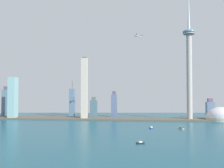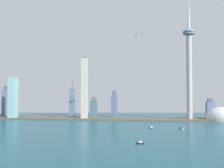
# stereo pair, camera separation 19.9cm
# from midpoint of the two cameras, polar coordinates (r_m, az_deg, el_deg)

# --- Properties ---
(waterfront_pier) EXTENTS (852.67, 75.77, 3.52)m
(waterfront_pier) POSITION_cam_midpoint_polar(r_m,az_deg,el_deg) (771.26, -3.15, -7.63)
(waterfront_pier) COLOR #565144
(waterfront_pier) RESTS_ON ground
(observation_tower) EXTENTS (36.17, 36.17, 373.72)m
(observation_tower) POSITION_cam_midpoint_polar(r_m,az_deg,el_deg) (777.24, 16.74, 5.22)
(observation_tower) COLOR #B2A7A2
(observation_tower) RESTS_ON ground
(stadium_dome) EXTENTS (87.73, 87.73, 56.05)m
(stadium_dome) POSITION_cam_midpoint_polar(r_m,az_deg,el_deg) (788.16, 23.16, -6.79)
(stadium_dome) COLOR beige
(stadium_dome) RESTS_ON ground
(skyscraper_0) EXTENTS (21.16, 26.81, 124.96)m
(skyscraper_0) POSITION_cam_midpoint_polar(r_m,az_deg,el_deg) (831.26, -21.10, -2.90)
(skyscraper_0) COLOR #8BBBBE
(skyscraper_0) RESTS_ON ground
(skyscraper_2) EXTENTS (15.97, 23.76, 119.10)m
(skyscraper_2) POSITION_cam_midpoint_polar(r_m,az_deg,el_deg) (888.62, -8.80, -3.99)
(skyscraper_2) COLOR slate
(skyscraper_2) RESTS_ON ground
(skyscraper_3) EXTENTS (18.27, 21.28, 83.09)m
(skyscraper_3) POSITION_cam_midpoint_polar(r_m,az_deg,el_deg) (838.90, 0.46, -4.67)
(skyscraper_3) COLOR slate
(skyscraper_3) RESTS_ON ground
(skyscraper_4) EXTENTS (22.82, 22.46, 61.17)m
(skyscraper_4) POSITION_cam_midpoint_polar(r_m,az_deg,el_deg) (835.14, 20.95, -5.30)
(skyscraper_4) COLOR slate
(skyscraper_4) RESTS_ON ground
(skyscraper_5) EXTENTS (17.63, 15.47, 184.40)m
(skyscraper_5) POSITION_cam_midpoint_polar(r_m,az_deg,el_deg) (763.73, -6.14, -0.99)
(skyscraper_5) COLOR beige
(skyscraper_5) RESTS_ON ground
(skyscraper_6) EXTENTS (19.67, 23.75, 99.39)m
(skyscraper_6) POSITION_cam_midpoint_polar(r_m,az_deg,el_deg) (938.94, -22.42, -3.74)
(skyscraper_6) COLOR slate
(skyscraper_6) RESTS_ON ground
(skyscraper_7) EXTENTS (19.96, 22.25, 65.19)m
(skyscraper_7) POSITION_cam_midpoint_polar(r_m,az_deg,el_deg) (810.65, -4.07, -5.39)
(skyscraper_7) COLOR #476A7C
(skyscraper_7) RESTS_ON ground
(boat_0) EXTENTS (8.40, 15.53, 4.52)m
(boat_0) POSITION_cam_midpoint_polar(r_m,az_deg,el_deg) (577.07, 8.73, -9.57)
(boat_0) COLOR navy
(boat_0) RESTS_ON ground
(boat_1) EXTENTS (13.32, 15.08, 8.42)m
(boat_1) POSITION_cam_midpoint_polar(r_m,az_deg,el_deg) (582.56, 14.98, -9.50)
(boat_1) COLOR beige
(boat_1) RESTS_ON ground
(boat_2) EXTENTS (13.22, 9.08, 6.96)m
(boat_2) POSITION_cam_midpoint_polar(r_m,az_deg,el_deg) (407.52, 6.32, -12.86)
(boat_2) COLOR black
(boat_2) RESTS_ON ground
(airplane) EXTENTS (25.53, 25.02, 7.56)m
(airplane) POSITION_cam_midpoint_polar(r_m,az_deg,el_deg) (692.46, 5.90, 10.50)
(airplane) COLOR silver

